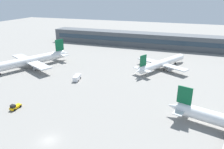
{
  "coord_description": "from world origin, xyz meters",
  "views": [
    {
      "loc": [
        28.53,
        -34.99,
        33.02
      ],
      "look_at": [
        1.91,
        40.0,
        3.0
      ],
      "focal_mm": 34.28,
      "sensor_mm": 36.0,
      "label": 1
    }
  ],
  "objects_px": {
    "service_van_white": "(77,78)",
    "airplane_mid": "(28,61)",
    "airplane_far": "(163,63)",
    "baggage_tug_yellow": "(15,107)"
  },
  "relations": [
    {
      "from": "airplane_mid",
      "to": "baggage_tug_yellow",
      "type": "height_order",
      "value": "airplane_mid"
    },
    {
      "from": "airplane_mid",
      "to": "service_van_white",
      "type": "bearing_deg",
      "value": -11.14
    },
    {
      "from": "baggage_tug_yellow",
      "to": "service_van_white",
      "type": "bearing_deg",
      "value": 76.51
    },
    {
      "from": "airplane_mid",
      "to": "airplane_far",
      "type": "relative_size",
      "value": 1.25
    },
    {
      "from": "service_van_white",
      "to": "baggage_tug_yellow",
      "type": "bearing_deg",
      "value": -103.49
    },
    {
      "from": "airplane_far",
      "to": "service_van_white",
      "type": "bearing_deg",
      "value": -139.67
    },
    {
      "from": "airplane_mid",
      "to": "baggage_tug_yellow",
      "type": "relative_size",
      "value": 11.63
    },
    {
      "from": "baggage_tug_yellow",
      "to": "service_van_white",
      "type": "distance_m",
      "value": 28.09
    },
    {
      "from": "service_van_white",
      "to": "airplane_mid",
      "type": "bearing_deg",
      "value": 168.86
    },
    {
      "from": "airplane_far",
      "to": "service_van_white",
      "type": "distance_m",
      "value": 40.94
    }
  ]
}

